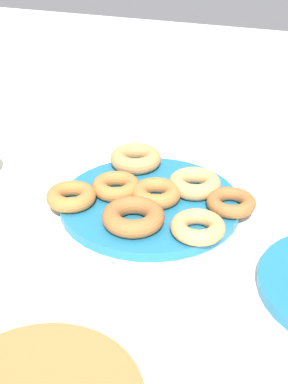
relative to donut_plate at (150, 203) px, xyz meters
name	(u,v)px	position (x,y,z in m)	size (l,w,h in m)	color
ground_plane	(150,207)	(0.00, 0.00, -0.01)	(2.40, 2.40, 0.00)	white
donut_plate	(150,203)	(0.00, 0.00, 0.00)	(0.30, 0.30, 0.02)	#1E6B93
donut_0	(156,194)	(-0.01, 0.00, 0.02)	(0.08, 0.08, 0.03)	#AD6B33
donut_1	(231,203)	(-0.13, -0.01, 0.02)	(0.08, 0.08, 0.02)	#995B2D
donut_2	(71,196)	(0.12, 0.05, 0.02)	(0.08, 0.08, 0.03)	#AD6B33
donut_3	(198,227)	(-0.10, 0.07, 0.02)	(0.08, 0.08, 0.02)	tan
donut_4	(195,183)	(-0.06, -0.05, 0.02)	(0.09, 0.09, 0.03)	tan
donut_5	(136,158)	(0.06, -0.10, 0.02)	(0.09, 0.09, 0.03)	#C6844C
donut_6	(115,187)	(0.06, 0.00, 0.02)	(0.08, 0.08, 0.03)	#AD6B33
donut_7	(131,216)	(0.00, 0.08, 0.02)	(0.10, 0.10, 0.03)	#995B2D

